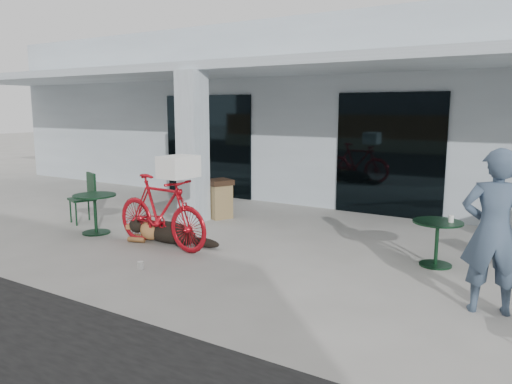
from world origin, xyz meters
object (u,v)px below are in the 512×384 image
Objects in this scene: dog at (169,231)px; cafe_table_near at (95,214)px; trash_receptacle at (219,199)px; cafe_chair_near at (82,198)px; person at (493,232)px; bicycle at (161,212)px; cafe_table_far at (437,244)px.

cafe_table_near is at bearing 169.44° from dog.
dog is at bearing -77.10° from trash_receptacle.
person is at bearing 17.56° from cafe_chair_near.
cafe_table_near is 1.04m from cafe_chair_near.
dog is 1.61× the size of trash_receptacle.
bicycle reaches higher than dog.
cafe_table_far is 0.38× the size of person.
cafe_table_near reaches higher than cafe_table_far.
cafe_table_near is 0.41× the size of person.
cafe_chair_near is (-0.93, 0.44, 0.14)m from cafe_table_near.
bicycle is at bearing 10.85° from cafe_chair_near.
bicycle is at bearing -1.24° from cafe_table_near.
cafe_chair_near reaches higher than trash_receptacle.
person is at bearing -22.86° from trash_receptacle.
trash_receptacle is at bearing -39.88° from person.
bicycle reaches higher than cafe_chair_near.
trash_receptacle is (-0.55, 2.40, -0.20)m from bicycle.
cafe_table_near is 6.11m from cafe_table_far.
trash_receptacle reaches higher than cafe_table_near.
trash_receptacle is (-0.50, 2.16, 0.20)m from dog.
trash_receptacle is at bearing 168.93° from cafe_table_far.
cafe_table_far is (4.22, 1.47, -0.28)m from bicycle.
dog is 1.69× the size of cafe_table_near.
cafe_table_far is 0.87× the size of trash_receptacle.
cafe_chair_near reaches higher than cafe_table_far.
cafe_chair_near is at bearing 157.30° from dog.
cafe_table_near is at bearing -116.40° from trash_receptacle.
cafe_table_far is at bearing 29.25° from cafe_chair_near.
dog is 2.63m from cafe_chair_near.
person is at bearing -86.28° from bicycle.
trash_receptacle is at bearing 63.60° from cafe_table_near.
bicycle reaches higher than trash_receptacle.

